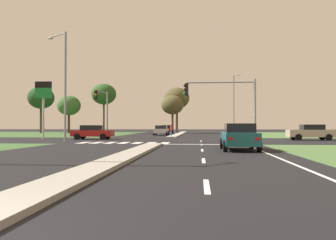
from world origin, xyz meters
The scene contains 35 objects.
ground_plane centered at (0.00, 30.00, 0.00)m, with size 200.00×200.00×0.00m, color black.
grass_verge_far_left centered at (-25.50, 54.50, 0.00)m, with size 35.00×35.00×0.01m, color #385B2D.
grass_verge_far_right centered at (25.50, 54.50, 0.00)m, with size 35.00×35.00×0.01m, color #476B38.
median_island_near centered at (0.00, 11.00, 0.07)m, with size 1.20×22.00×0.14m, color gray.
median_island_far centered at (0.00, 55.00, 0.07)m, with size 1.20×36.00×0.14m, color #ADA89E.
lane_dash_near centered at (3.50, 4.75, 0.01)m, with size 0.14×2.00×0.01m, color silver.
lane_dash_second centered at (3.50, 10.75, 0.01)m, with size 0.14×2.00×0.01m, color silver.
lane_dash_third centered at (3.50, 16.75, 0.01)m, with size 0.14×2.00×0.01m, color silver.
lane_dash_fourth centered at (3.50, 22.75, 0.01)m, with size 0.14×2.00×0.01m, color silver.
lane_dash_fifth centered at (3.50, 28.75, 0.01)m, with size 0.14×2.00×0.01m, color silver.
edge_line_right centered at (6.85, 12.00, 0.01)m, with size 0.14×24.00×0.01m, color silver.
stop_bar_near centered at (3.80, 23.00, 0.01)m, with size 6.40×0.50×0.01m, color silver.
crosswalk_bar_near centered at (-6.40, 24.80, 0.01)m, with size 0.70×2.80×0.01m, color silver.
crosswalk_bar_second centered at (-5.25, 24.80, 0.01)m, with size 0.70×2.80×0.01m, color silver.
crosswalk_bar_third centered at (-4.10, 24.80, 0.01)m, with size 0.70×2.80×0.01m, color silver.
crosswalk_bar_fourth centered at (-2.95, 24.80, 0.01)m, with size 0.70×2.80×0.01m, color silver.
crosswalk_bar_fifth centered at (-1.80, 24.80, 0.01)m, with size 0.70×2.80×0.01m, color silver.
crosswalk_bar_sixth centered at (-0.65, 24.80, 0.01)m, with size 0.70×2.80×0.01m, color silver.
crosswalk_bar_seventh centered at (0.50, 24.80, 0.01)m, with size 0.70×2.80×0.01m, color silver.
car_maroon_near centered at (-2.35, 57.45, 0.78)m, with size 2.00×4.47×1.53m.
car_teal_second centered at (5.67, 17.01, 0.80)m, with size 2.07×4.38×1.57m.
car_silver_third centered at (-2.35, 47.79, 0.76)m, with size 2.07×4.33×1.47m.
car_red_fourth centered at (-7.82, 31.61, 0.76)m, with size 4.28×2.00×1.49m.
car_beige_fifth centered at (14.39, 31.80, 0.79)m, with size 4.47×2.01×1.55m.
traffic_signal_near_right centered at (5.43, 23.40, 3.56)m, with size 5.60×0.32×5.06m.
traffic_signal_far_left centered at (-7.60, 34.87, 3.80)m, with size 0.32×4.75×5.50m.
street_lamp_second centered at (-8.56, 25.77, 5.42)m, with size 2.31×1.52×9.69m.
street_lamp_third centered at (8.43, 47.30, 4.94)m, with size 0.95×1.74×8.87m.
pedestrian_at_median centered at (-0.30, 41.29, 1.13)m, with size 0.34×0.34×1.64m.
fuel_price_totem centered at (-13.43, 32.18, 4.54)m, with size 1.80×0.24×6.21m.
treeline_near centered at (-27.86, 61.87, 6.92)m, with size 5.12×5.12×9.14m.
treeline_second centered at (-21.35, 59.82, 5.24)m, with size 4.42×4.42×7.16m.
treeline_third centered at (-15.09, 61.65, 7.52)m, with size 4.78×4.78×9.59m.
treeline_fourth centered at (-1.57, 59.53, 5.24)m, with size 4.14×4.14×7.04m.
treeline_fifth centered at (-0.93, 61.96, 6.65)m, with size 4.83×4.83×8.75m.
Camera 1 is at (3.32, -3.50, 1.45)m, focal length 36.78 mm.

